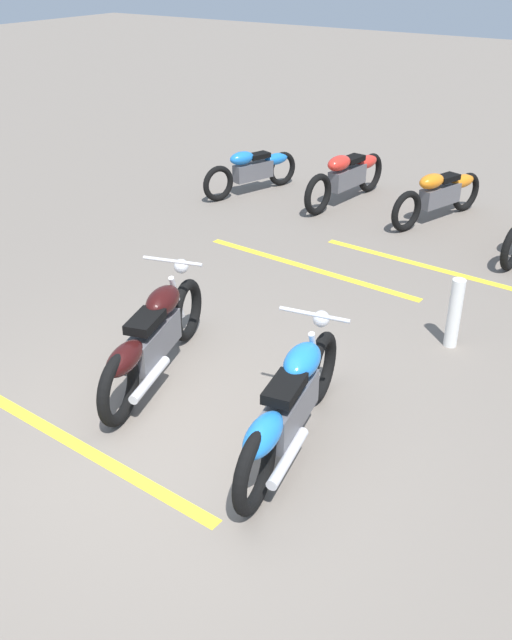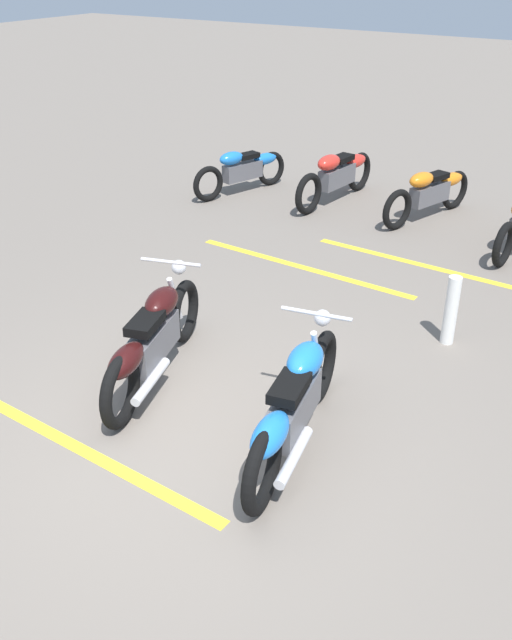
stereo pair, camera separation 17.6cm
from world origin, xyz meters
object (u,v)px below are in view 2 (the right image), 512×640
object	(u,v)px
motorcycle_dark_foreground	(153,339)
motorcycle_row_center	(430,192)
motorcycle_row_right	(338,174)
motorcycle_bright_foreground	(294,404)
motorcycle_row_far_right	(243,169)
bollard_post	(451,310)

from	to	relation	value
motorcycle_dark_foreground	motorcycle_row_center	bearing A→B (deg)	-22.99
motorcycle_row_center	motorcycle_row_right	size ratio (longest dim) A/B	0.91
motorcycle_row_center	motorcycle_bright_foreground	bearing A→B (deg)	26.69
motorcycle_row_far_right	bollard_post	world-z (taller)	bollard_post
motorcycle_dark_foreground	motorcycle_row_right	xyz separation A→B (m)	(5.80, 0.93, -0.02)
motorcycle_dark_foreground	motorcycle_row_far_right	bearing A→B (deg)	8.12
bollard_post	motorcycle_row_center	bearing A→B (deg)	23.05
motorcycle_row_right	motorcycle_bright_foreground	bearing A→B (deg)	29.40
motorcycle_bright_foreground	bollard_post	distance (m)	2.49
motorcycle_bright_foreground	motorcycle_row_right	size ratio (longest dim) A/B	1.02
motorcycle_dark_foreground	motorcycle_row_center	world-z (taller)	motorcycle_dark_foreground
motorcycle_dark_foreground	bollard_post	xyz separation A→B (m)	(2.24, -2.16, -0.08)
motorcycle_row_center	motorcycle_row_far_right	size ratio (longest dim) A/B	1.04
motorcycle_bright_foreground	bollard_post	world-z (taller)	motorcycle_bright_foreground
motorcycle_row_center	motorcycle_row_right	xyz separation A→B (m)	(-0.03, 1.57, 0.03)
motorcycle_bright_foreground	bollard_post	size ratio (longest dim) A/B	2.88
motorcycle_row_right	motorcycle_dark_foreground	bearing A→B (deg)	15.18
motorcycle_dark_foreground	motorcycle_row_right	bearing A→B (deg)	-7.63
motorcycle_row_far_right	bollard_post	xyz separation A→B (m)	(-3.11, -4.64, -0.02)
motorcycle_row_right	motorcycle_row_far_right	xyz separation A→B (m)	(-0.45, 1.55, -0.05)
motorcycle_dark_foreground	bollard_post	distance (m)	3.11
bollard_post	motorcycle_bright_foreground	bearing A→B (deg)	168.32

